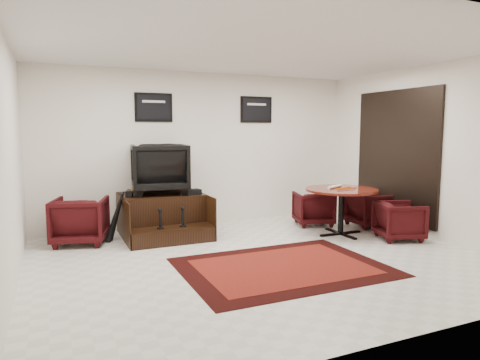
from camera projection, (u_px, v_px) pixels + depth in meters
name	position (u px, v px, depth m)	size (l,w,h in m)	color
ground	(263.00, 259.00, 5.84)	(6.00, 6.00, 0.00)	white
room_shell	(286.00, 128.00, 5.91)	(6.02, 5.02, 2.81)	white
area_rug	(283.00, 267.00, 5.48)	(2.57, 1.93, 0.01)	black
shine_podium	(163.00, 216.00, 7.17)	(1.34, 1.38, 0.69)	black
shine_chair	(159.00, 166.00, 7.20)	(0.91, 0.85, 0.94)	black
shoes_pair	(133.00, 193.00, 6.90)	(0.29, 0.33, 0.10)	black
polish_kit	(193.00, 192.00, 7.08)	(0.25, 0.18, 0.09)	black
umbrella_black	(115.00, 217.00, 6.72)	(0.29, 0.11, 0.78)	black
umbrella_hooked	(117.00, 215.00, 6.80)	(0.30, 0.11, 0.81)	black
armchair_side	(80.00, 218.00, 6.61)	(0.77, 0.72, 0.80)	black
meeting_table	(341.00, 194.00, 7.14)	(1.19, 1.19, 0.78)	#451109
table_chair_back	(313.00, 207.00, 7.93)	(0.66, 0.62, 0.68)	black
table_chair_window	(369.00, 207.00, 7.83)	(0.67, 0.63, 0.69)	black
table_chair_corner	(399.00, 219.00, 6.86)	(0.65, 0.61, 0.67)	black
paper_roll	(335.00, 187.00, 7.21)	(0.05, 0.05, 0.42)	white
table_clutter	(345.00, 189.00, 7.09)	(0.57, 0.38, 0.01)	orange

